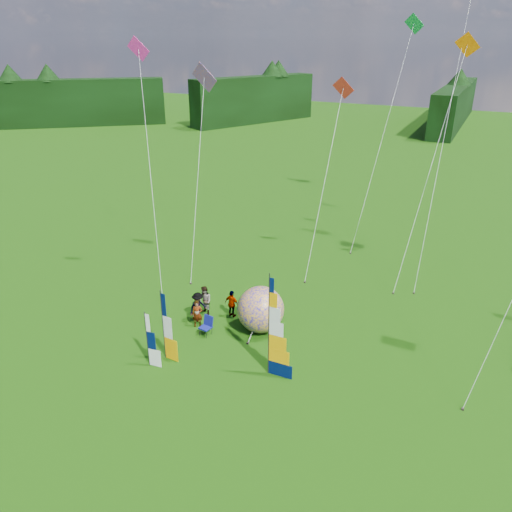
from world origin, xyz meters
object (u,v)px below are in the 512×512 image
at_px(side_banner_left, 163,326).
at_px(spectator_d, 232,304).
at_px(camp_chair, 206,326).
at_px(bol_inflatable, 261,309).
at_px(feather_banner_main, 269,327).
at_px(spectator_b, 205,301).
at_px(spectator_c, 198,307).
at_px(spectator_a, 197,314).
at_px(kite_whale, 451,100).
at_px(side_banner_far, 147,340).

xyz_separation_m(side_banner_left, spectator_d, (1.17, 5.29, -1.08)).
bearing_deg(camp_chair, bol_inflatable, 44.98).
height_order(feather_banner_main, camp_chair, feather_banner_main).
relative_size(bol_inflatable, camp_chair, 2.34).
height_order(feather_banner_main, spectator_b, feather_banner_main).
height_order(bol_inflatable, spectator_c, bol_inflatable).
xyz_separation_m(spectator_a, spectator_d, (1.30, 1.88, 0.04)).
distance_m(spectator_a, camp_chair, 1.14).
bearing_deg(feather_banner_main, camp_chair, 160.47).
bearing_deg(camp_chair, side_banner_left, -97.33).
relative_size(spectator_a, camp_chair, 1.43).
bearing_deg(kite_whale, spectator_d, -114.87).
xyz_separation_m(feather_banner_main, side_banner_far, (-5.88, -2.11, -1.19)).
relative_size(spectator_d, kite_whale, 0.07).
xyz_separation_m(spectator_a, camp_chair, (0.93, -0.62, -0.25)).
distance_m(side_banner_far, bol_inflatable, 6.75).
height_order(feather_banner_main, spectator_c, feather_banner_main).
height_order(spectator_b, spectator_d, spectator_b).
bearing_deg(spectator_a, kite_whale, 27.88).
height_order(side_banner_left, spectator_a, side_banner_left).
bearing_deg(feather_banner_main, spectator_b, 148.14).
xyz_separation_m(spectator_c, spectator_d, (1.60, 1.31, -0.06)).
bearing_deg(bol_inflatable, side_banner_left, -125.66).
relative_size(feather_banner_main, spectator_b, 2.89).
relative_size(side_banner_far, bol_inflatable, 1.13).
xyz_separation_m(side_banner_left, side_banner_far, (-0.38, -0.91, -0.42)).
bearing_deg(kite_whale, bol_inflatable, -107.13).
bearing_deg(spectator_a, camp_chair, -61.18).
bearing_deg(side_banner_far, kite_whale, 55.69).
bearing_deg(bol_inflatable, side_banner_far, -123.82).
distance_m(feather_banner_main, kite_whale, 20.61).
relative_size(spectator_c, spectator_d, 1.07).
relative_size(feather_banner_main, spectator_a, 3.27).
relative_size(spectator_a, kite_whale, 0.07).
height_order(spectator_a, spectator_c, spectator_c).
distance_m(spectator_b, kite_whale, 21.00).
distance_m(side_banner_left, spectator_b, 4.91).
distance_m(bol_inflatable, spectator_c, 3.89).
distance_m(side_banner_left, spectator_c, 4.13).
distance_m(feather_banner_main, spectator_d, 6.24).
distance_m(feather_banner_main, spectator_c, 6.78).
bearing_deg(side_banner_left, kite_whale, 65.84).
xyz_separation_m(side_banner_far, spectator_c, (-0.04, 4.89, -0.60)).
relative_size(feather_banner_main, side_banner_far, 1.77).
bearing_deg(bol_inflatable, spectator_a, -159.89).
height_order(side_banner_far, bol_inflatable, side_banner_far).
bearing_deg(spectator_b, spectator_c, -60.92).
bearing_deg(bol_inflatable, spectator_c, -169.32).
bearing_deg(feather_banner_main, side_banner_left, -168.38).
relative_size(side_banner_left, bol_inflatable, 1.43).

